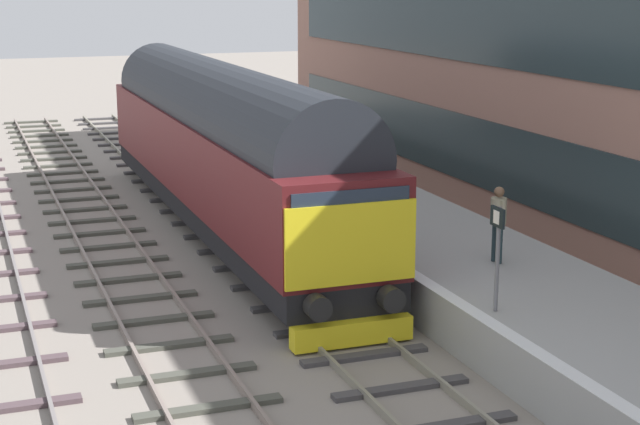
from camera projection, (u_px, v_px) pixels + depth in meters
ground_plane at (284, 285)px, 23.30m from camera, size 140.00×140.00×0.00m
track_main at (284, 283)px, 23.28m from camera, size 2.50×60.00×0.15m
track_adjacent_west at (141, 298)px, 22.17m from camera, size 2.50×60.00×0.15m
station_platform at (425, 250)px, 24.39m from camera, size 4.00×44.00×1.01m
diesel_locomotive at (222, 143)px, 27.59m from camera, size 2.74×19.37×4.68m
platform_number_sign at (497, 243)px, 18.10m from camera, size 0.10×0.44×1.94m
waiting_passenger at (498, 217)px, 21.29m from camera, size 0.35×0.51×1.64m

